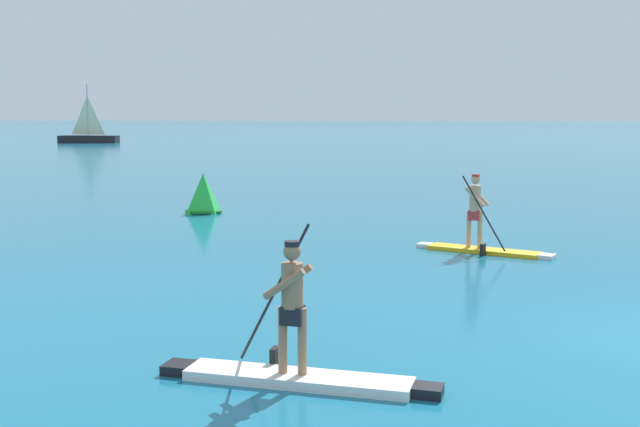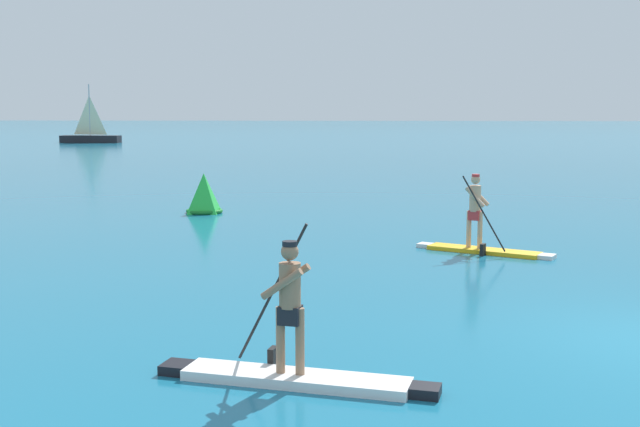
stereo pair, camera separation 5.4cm
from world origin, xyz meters
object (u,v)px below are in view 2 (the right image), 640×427
object	(u,v)px
paddleboarder_near_left	(293,355)
race_marker_buoy	(204,195)
sailboat_left_horizon	(91,136)
paddleboarder_mid_center	(481,234)

from	to	relation	value
paddleboarder_near_left	race_marker_buoy	world-z (taller)	paddleboarder_near_left
sailboat_left_horizon	paddleboarder_near_left	bearing A→B (deg)	-66.45
sailboat_left_horizon	paddleboarder_mid_center	bearing A→B (deg)	-60.80
race_marker_buoy	sailboat_left_horizon	bearing A→B (deg)	113.40
paddleboarder_mid_center	race_marker_buoy	world-z (taller)	paddleboarder_mid_center
paddleboarder_near_left	sailboat_left_horizon	xyz separation A→B (m)	(-27.11, 68.04, 0.32)
paddleboarder_near_left	paddleboarder_mid_center	xyz separation A→B (m)	(3.38, 9.15, 0.08)
paddleboarder_near_left	sailboat_left_horizon	world-z (taller)	sailboat_left_horizon
race_marker_buoy	sailboat_left_horizon	xyz separation A→B (m)	(-22.64, 52.32, 0.11)
paddleboarder_mid_center	paddleboarder_near_left	bearing A→B (deg)	-83.28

